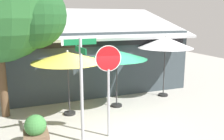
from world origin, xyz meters
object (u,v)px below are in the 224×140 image
patio_umbrella_forest_green_center (117,55)px  shade_tree (1,4)px  patio_umbrella_mustard_left (68,57)px  stop_sign (108,74)px  street_sign_post (81,80)px  sidewalk_planter (36,132)px  patio_umbrella_ivory_right (165,43)px

patio_umbrella_forest_green_center → shade_tree: size_ratio=0.39×
patio_umbrella_mustard_left → stop_sign: bearing=-70.4°
street_sign_post → stop_sign: (0.83, 0.04, 0.08)m
patio_umbrella_mustard_left → patio_umbrella_forest_green_center: bearing=3.9°
patio_umbrella_forest_green_center → sidewalk_planter: patio_umbrella_forest_green_center is taller
patio_umbrella_mustard_left → shade_tree: (-2.07, 0.62, 1.84)m
stop_sign → shade_tree: (-2.83, 2.78, 2.06)m
stop_sign → patio_umbrella_ivory_right: size_ratio=1.00×
shade_tree → patio_umbrella_ivory_right: bearing=0.0°
sidewalk_planter → patio_umbrella_mustard_left: bearing=55.6°
shade_tree → street_sign_post: bearing=-54.5°
patio_umbrella_ivory_right → shade_tree: (-6.60, -0.00, 1.54)m
patio_umbrella_forest_green_center → patio_umbrella_ivory_right: patio_umbrella_ivory_right is taller
sidewalk_planter → shade_tree: bearing=105.4°
shade_tree → stop_sign: bearing=-44.4°
patio_umbrella_forest_green_center → patio_umbrella_ivory_right: bearing=10.8°
shade_tree → sidewalk_planter: shade_tree is taller
patio_umbrella_ivory_right → shade_tree: bearing=-180.0°
patio_umbrella_forest_green_center → patio_umbrella_ivory_right: size_ratio=0.86×
shade_tree → sidewalk_planter: bearing=-74.6°
patio_umbrella_ivory_right → street_sign_post: bearing=-148.5°
street_sign_post → sidewalk_planter: bearing=170.4°
sidewalk_planter → patio_umbrella_ivory_right: bearing=23.8°
stop_sign → patio_umbrella_forest_green_center: 2.59m
street_sign_post → stop_sign: size_ratio=1.08×
patio_umbrella_mustard_left → shade_tree: shade_tree is taller
stop_sign → sidewalk_planter: size_ratio=3.01×
street_sign_post → patio_umbrella_mustard_left: 2.21m
stop_sign → sidewalk_planter: bearing=175.2°
stop_sign → patio_umbrella_mustard_left: size_ratio=1.08×
stop_sign → shade_tree: shade_tree is taller
stop_sign → patio_umbrella_forest_green_center: (1.21, 2.29, 0.18)m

